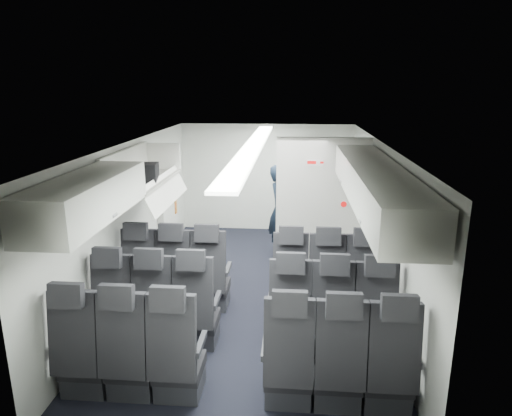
% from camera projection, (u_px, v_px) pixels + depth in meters
% --- Properties ---
extents(cabin_shell, '(3.41, 6.01, 2.16)m').
position_uv_depth(cabin_shell, '(254.00, 217.00, 6.27)').
color(cabin_shell, black).
rests_on(cabin_shell, ground).
extents(seat_row_front, '(3.33, 0.56, 1.24)m').
position_uv_depth(seat_row_front, '(250.00, 282.00, 5.95)').
color(seat_row_front, black).
rests_on(seat_row_front, cabin_shell).
extents(seat_row_mid, '(3.33, 0.56, 1.24)m').
position_uv_depth(seat_row_mid, '(243.00, 315.00, 5.08)').
color(seat_row_mid, black).
rests_on(seat_row_mid, cabin_shell).
extents(seat_row_rear, '(3.33, 0.56, 1.24)m').
position_uv_depth(seat_row_rear, '(232.00, 363.00, 4.21)').
color(seat_row_rear, black).
rests_on(seat_row_rear, cabin_shell).
extents(overhead_bin_left_rear, '(0.53, 1.80, 0.40)m').
position_uv_depth(overhead_bin_left_rear, '(86.00, 198.00, 4.27)').
color(overhead_bin_left_rear, silver).
rests_on(overhead_bin_left_rear, cabin_shell).
extents(overhead_bin_left_front_open, '(0.64, 1.70, 0.72)m').
position_uv_depth(overhead_bin_left_front_open, '(143.00, 175.00, 5.98)').
color(overhead_bin_left_front_open, '#9E9E93').
rests_on(overhead_bin_left_front_open, cabin_shell).
extents(overhead_bin_right_rear, '(0.53, 1.80, 0.40)m').
position_uv_depth(overhead_bin_right_rear, '(391.00, 205.00, 4.05)').
color(overhead_bin_right_rear, silver).
rests_on(overhead_bin_right_rear, cabin_shell).
extents(overhead_bin_right_front, '(0.53, 1.70, 0.40)m').
position_uv_depth(overhead_bin_right_front, '(363.00, 169.00, 5.73)').
color(overhead_bin_right_front, silver).
rests_on(overhead_bin_right_front, cabin_shell).
extents(bulkhead_partition, '(1.40, 0.15, 2.13)m').
position_uv_depth(bulkhead_partition, '(322.00, 207.00, 6.98)').
color(bulkhead_partition, silver).
rests_on(bulkhead_partition, cabin_shell).
extents(galley_unit, '(0.85, 0.52, 1.90)m').
position_uv_depth(galley_unit, '(314.00, 188.00, 8.86)').
color(galley_unit, '#939399').
rests_on(galley_unit, cabin_shell).
extents(boarding_door, '(0.12, 1.27, 1.86)m').
position_uv_depth(boarding_door, '(168.00, 200.00, 7.94)').
color(boarding_door, silver).
rests_on(boarding_door, cabin_shell).
extents(flight_attendant, '(0.46, 0.63, 1.60)m').
position_uv_depth(flight_attendant, '(280.00, 211.00, 7.80)').
color(flight_attendant, black).
rests_on(flight_attendant, ground).
extents(carry_on_bag, '(0.45, 0.34, 0.25)m').
position_uv_depth(carry_on_bag, '(141.00, 173.00, 5.83)').
color(carry_on_bag, black).
rests_on(carry_on_bag, overhead_bin_left_front_open).
extents(papers, '(0.18, 0.06, 0.13)m').
position_uv_depth(papers, '(291.00, 197.00, 7.67)').
color(papers, white).
rests_on(papers, flight_attendant).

